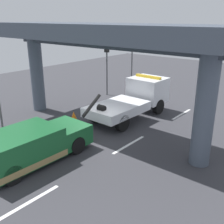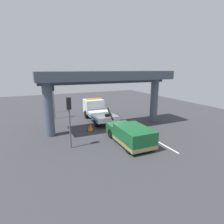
# 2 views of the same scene
# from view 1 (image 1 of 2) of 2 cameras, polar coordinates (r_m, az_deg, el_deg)

# --- Properties ---
(ground_plane) EXTENTS (60.00, 40.00, 0.10)m
(ground_plane) POSITION_cam_1_polar(r_m,az_deg,el_deg) (15.45, -3.54, -4.56)
(ground_plane) COLOR #38383D
(lane_stripe_west) EXTENTS (2.60, 0.16, 0.01)m
(lane_stripe_west) POSITION_cam_1_polar(r_m,az_deg,el_deg) (10.52, -17.18, -17.78)
(lane_stripe_west) COLOR silver
(lane_stripe_west) RESTS_ON ground
(lane_stripe_mid) EXTENTS (2.60, 0.16, 0.01)m
(lane_stripe_mid) POSITION_cam_1_polar(r_m,az_deg,el_deg) (14.05, 3.60, -6.87)
(lane_stripe_mid) COLOR silver
(lane_stripe_mid) RESTS_ON ground
(lane_stripe_east) EXTENTS (2.60, 0.16, 0.01)m
(lane_stripe_east) POSITION_cam_1_polar(r_m,az_deg,el_deg) (18.88, 14.45, -0.45)
(lane_stripe_east) COLOR silver
(lane_stripe_east) RESTS_ON ground
(tow_truck_white) EXTENTS (7.27, 2.51, 2.46)m
(tow_truck_white) POSITION_cam_1_polar(r_m,az_deg,el_deg) (17.89, 5.02, 3.05)
(tow_truck_white) COLOR white
(tow_truck_white) RESTS_ON ground
(towed_van_green) EXTENTS (5.23, 2.29, 1.58)m
(towed_van_green) POSITION_cam_1_polar(r_m,az_deg,el_deg) (12.69, -16.69, -6.84)
(towed_van_green) COLOR #195B2D
(towed_van_green) RESTS_ON ground
(overpass_structure) EXTENTS (3.60, 13.76, 5.91)m
(overpass_structure) POSITION_cam_1_polar(r_m,az_deg,el_deg) (14.56, -2.50, 14.65)
(overpass_structure) COLOR #4C5666
(overpass_structure) RESTS_ON ground
(traffic_light_far) EXTENTS (0.39, 0.32, 4.43)m
(traffic_light_far) POSITION_cam_1_polar(r_m,az_deg,el_deg) (22.32, -1.07, 11.69)
(traffic_light_far) COLOR #515456
(traffic_light_far) RESTS_ON ground
(traffic_light_mid) EXTENTS (0.39, 0.32, 4.33)m
(traffic_light_mid) POSITION_cam_1_polar(r_m,az_deg,el_deg) (25.07, 4.28, 12.32)
(traffic_light_mid) COLOR #515456
(traffic_light_mid) RESTS_ON ground
(traffic_cone_orange) EXTENTS (0.62, 0.62, 0.74)m
(traffic_cone_orange) POSITION_cam_1_polar(r_m,az_deg,el_deg) (16.83, -8.05, -1.19)
(traffic_cone_orange) COLOR orange
(traffic_cone_orange) RESTS_ON ground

